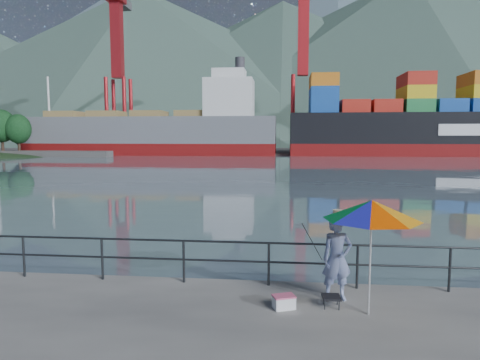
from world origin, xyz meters
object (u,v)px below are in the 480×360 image
(cooler_bag, at_px, (284,303))
(bulk_carrier, at_px, (160,132))
(fisherman, at_px, (337,258))
(container_ship, at_px, (466,123))
(beach_umbrella, at_px, (372,210))

(cooler_bag, relative_size, bulk_carrier, 0.01)
(fisherman, relative_size, bulk_carrier, 0.04)
(bulk_carrier, height_order, container_ship, container_ship)
(fisherman, height_order, container_ship, container_ship)
(fisherman, xyz_separation_m, container_ship, (32.25, 74.39, 4.93))
(beach_umbrella, distance_m, container_ship, 81.61)
(fisherman, distance_m, beach_umbrella, 1.47)
(fisherman, distance_m, cooler_bag, 1.47)
(beach_umbrella, height_order, bulk_carrier, bulk_carrier)
(container_ship, bearing_deg, fisherman, -113.44)
(fisherman, height_order, cooler_bag, fisherman)
(bulk_carrier, xyz_separation_m, container_ship, (57.37, 2.24, 1.65))
(cooler_bag, bearing_deg, bulk_carrier, 87.35)
(beach_umbrella, relative_size, container_ship, 0.04)
(bulk_carrier, distance_m, container_ship, 57.44)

